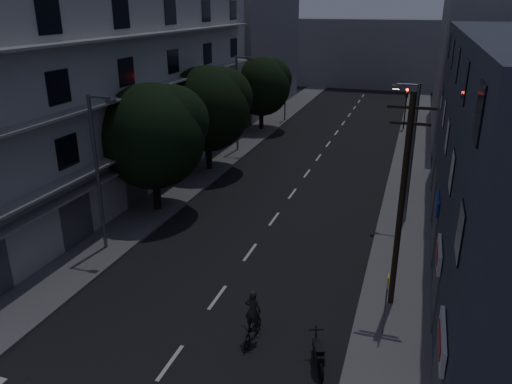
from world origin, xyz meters
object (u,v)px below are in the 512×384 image
Objects in this scene: bus_stop_sign at (387,294)px; cyclist at (253,324)px; utility_pole at (402,200)px; motorcycle at (318,355)px.

cyclist is (-4.72, -1.80, -1.15)m from bus_stop_sign.
utility_pole reaches higher than bus_stop_sign.
utility_pole is 6.86m from motorcycle.
bus_stop_sign is at bearing 30.55° from motorcycle.
cyclist is at bearing -159.10° from bus_stop_sign.
utility_pole is at bearing 86.51° from bus_stop_sign.
utility_pole is 7.58m from cyclist.
utility_pole is 3.76m from bus_stop_sign.
cyclist is at bearing 144.46° from motorcycle.
motorcycle is 0.86× the size of cyclist.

